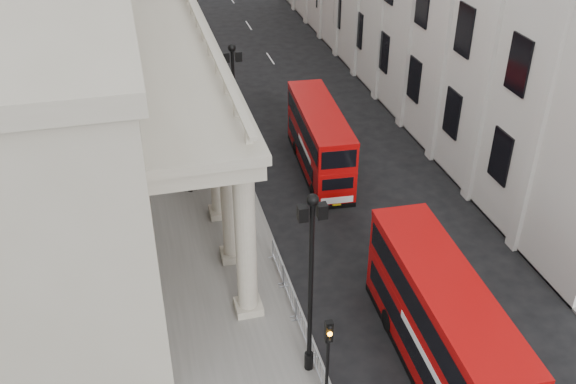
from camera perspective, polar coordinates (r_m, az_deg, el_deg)
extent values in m
cube|color=slate|center=(48.07, -9.47, 6.86)|extent=(6.00, 140.00, 0.12)
cube|color=slate|center=(51.77, 9.16, 8.74)|extent=(3.00, 140.00, 0.12)
cube|color=slate|center=(48.34, -5.98, 7.28)|extent=(0.20, 140.00, 0.14)
cube|color=#A69F8B|center=(34.91, -20.55, 6.10)|extent=(9.00, 28.00, 12.00)
cylinder|color=black|center=(26.79, 1.86, -14.74)|extent=(0.36, 0.36, 0.80)
cylinder|color=black|center=(24.31, 2.01, -8.88)|extent=(0.18, 0.18, 8.00)
sphere|color=black|center=(21.87, 2.21, -0.70)|extent=(0.44, 0.44, 0.44)
cube|color=black|center=(22.23, 3.05, -1.67)|extent=(0.35, 0.35, 0.55)
cube|color=black|center=(22.06, 1.31, -1.92)|extent=(0.35, 0.35, 0.55)
cylinder|color=black|center=(39.24, -4.50, 1.96)|extent=(0.36, 0.36, 0.80)
cylinder|color=black|center=(37.58, -4.73, 6.73)|extent=(0.18, 0.18, 8.00)
sphere|color=black|center=(36.05, -5.02, 12.64)|extent=(0.44, 0.44, 0.44)
cube|color=black|center=(36.27, -4.42, 11.95)|extent=(0.35, 0.35, 0.55)
cube|color=black|center=(36.17, -5.54, 11.84)|extent=(0.35, 0.35, 0.55)
cylinder|color=black|center=(53.60, -7.62, 10.21)|extent=(0.36, 0.36, 0.80)
cylinder|color=black|center=(52.40, -7.90, 13.87)|extent=(0.18, 0.18, 8.00)
cylinder|color=black|center=(24.57, 3.47, -15.87)|extent=(0.12, 0.12, 3.40)
cube|color=black|center=(23.03, 3.64, -12.26)|extent=(0.28, 0.22, 0.90)
sphere|color=black|center=(22.73, 3.77, -11.93)|extent=(0.18, 0.18, 0.18)
sphere|color=orange|center=(22.94, 3.74, -12.48)|extent=(0.18, 0.18, 0.18)
sphere|color=black|center=(23.15, 3.71, -13.01)|extent=(0.18, 0.18, 0.18)
cube|color=gray|center=(26.34, 2.78, -15.33)|extent=(0.50, 2.30, 1.10)
cube|color=gray|center=(27.92, 1.38, -11.91)|extent=(0.50, 2.30, 1.10)
cube|color=gray|center=(29.61, 0.16, -8.87)|extent=(0.50, 2.30, 1.10)
cube|color=gray|center=(31.38, -0.91, -6.16)|extent=(0.50, 2.30, 1.10)
cube|color=#A90708|center=(27.03, 13.15, -12.84)|extent=(2.86, 10.48, 1.98)
cube|color=#A90708|center=(25.65, 13.70, -9.55)|extent=(2.86, 10.48, 1.73)
cube|color=#A90708|center=(25.03, 13.99, -7.85)|extent=(2.90, 10.52, 0.25)
cube|color=black|center=(27.84, 12.85, -14.55)|extent=(2.88, 10.48, 0.35)
cube|color=black|center=(26.86, 13.21, -12.46)|extent=(2.85, 8.50, 0.99)
cube|color=black|center=(25.59, 13.73, -9.39)|extent=(2.90, 9.89, 1.09)
cylinder|color=black|center=(28.81, 8.95, -11.20)|extent=(0.35, 1.00, 0.99)
cylinder|color=black|center=(29.56, 13.09, -10.43)|extent=(0.35, 1.00, 0.99)
cube|color=#AA0708|center=(39.78, 2.78, 3.59)|extent=(2.86, 9.50, 1.78)
cube|color=#AA0708|center=(38.94, 2.85, 6.00)|extent=(2.86, 9.50, 1.56)
cube|color=#AA0708|center=(38.56, 2.88, 7.19)|extent=(2.90, 9.54, 0.22)
cube|color=black|center=(40.28, 2.74, 2.28)|extent=(2.88, 9.50, 0.31)
cube|color=black|center=(39.67, 2.79, 3.88)|extent=(2.79, 7.72, 0.89)
cube|color=black|center=(38.90, 2.85, 6.12)|extent=(2.88, 8.97, 0.98)
cube|color=white|center=(36.18, 4.37, -0.72)|extent=(1.87, 0.18, 0.40)
cube|color=yellow|center=(36.33, 4.36, -1.12)|extent=(0.49, 0.07, 0.12)
cylinder|color=black|center=(37.21, 2.33, 0.11)|extent=(0.35, 0.91, 0.89)
cylinder|color=black|center=(37.64, 5.33, 0.39)|extent=(0.35, 0.91, 0.89)
cylinder|color=black|center=(41.83, 0.75, 3.96)|extent=(0.35, 0.91, 0.89)
cylinder|color=black|center=(42.22, 3.44, 4.18)|extent=(0.35, 0.91, 0.89)
imported|color=black|center=(35.46, -6.16, -0.85)|extent=(0.61, 0.41, 1.67)
imported|color=#2A2321|center=(37.85, -8.69, 1.18)|extent=(0.97, 0.88, 1.62)
imported|color=black|center=(41.88, -8.53, 4.41)|extent=(0.97, 0.84, 1.67)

